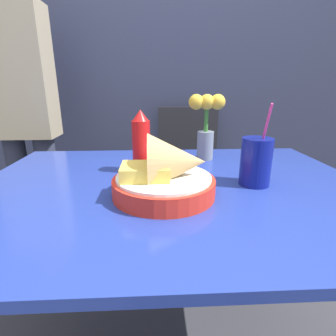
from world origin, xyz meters
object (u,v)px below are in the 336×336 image
at_px(ketchup_bottle, 141,143).
at_px(chair_far_window, 189,165).
at_px(food_basket, 168,175).
at_px(flower_vase, 206,122).
at_px(drink_cup, 256,163).
at_px(person_standing, 23,110).

bearing_deg(ketchup_bottle, chair_far_window, 71.05).
distance_m(food_basket, ketchup_bottle, 0.23).
bearing_deg(ketchup_bottle, flower_vase, 32.07).
height_order(drink_cup, person_standing, person_standing).
distance_m(chair_far_window, flower_vase, 0.74).
relative_size(ketchup_bottle, flower_vase, 0.83).
relative_size(drink_cup, flower_vase, 0.95).
xyz_separation_m(ketchup_bottle, person_standing, (-0.64, 0.56, 0.07)).
xyz_separation_m(drink_cup, person_standing, (-0.99, 0.70, 0.10)).
bearing_deg(flower_vase, chair_far_window, 88.16).
bearing_deg(flower_vase, person_standing, 155.92).
relative_size(food_basket, flower_vase, 1.08).
height_order(food_basket, flower_vase, flower_vase).
height_order(ketchup_bottle, person_standing, person_standing).
height_order(flower_vase, person_standing, person_standing).
bearing_deg(person_standing, flower_vase, -24.08).
relative_size(chair_far_window, drink_cup, 3.69).
bearing_deg(flower_vase, food_basket, -114.87).
xyz_separation_m(ketchup_bottle, flower_vase, (0.25, 0.16, 0.05)).
relative_size(chair_far_window, flower_vase, 3.50).
xyz_separation_m(food_basket, person_standing, (-0.72, 0.77, 0.11)).
bearing_deg(flower_vase, drink_cup, -71.86).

